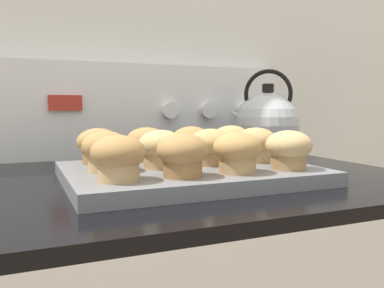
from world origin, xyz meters
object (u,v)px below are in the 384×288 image
muffin_r1_c2 (211,146)px  muffin_r2_c0 (98,145)px  muffin_r2_c3 (231,140)px  tea_kettle (267,123)px  muffin_r1_c1 (161,148)px  muffin_r2_c1 (147,144)px  muffin_r0_c1 (183,154)px  muffin_pan (188,173)px  muffin_r0_c0 (118,157)px  muffin_r0_c3 (289,149)px  muffin_r0_c2 (238,152)px  muffin_r1_c0 (106,151)px  muffin_r1_c3 (256,144)px  muffin_r2_c2 (191,142)px

muffin_r1_c2 → muffin_r2_c0: size_ratio=1.00×
muffin_r2_c3 → tea_kettle: size_ratio=0.35×
muffin_r1_c1 → tea_kettle: (0.33, 0.21, 0.03)m
muffin_r2_c1 → muffin_r0_c1: bearing=-90.5°
muffin_pan → muffin_r0_c0: muffin_r0_c0 is taller
muffin_r0_c0 → muffin_r0_c3: size_ratio=1.00×
muffin_r0_c0 → muffin_r0_c2: bearing=-1.2°
muffin_r2_c3 → muffin_r1_c0: bearing=-161.3°
muffin_r1_c3 → muffin_r2_c3: size_ratio=1.00×
muffin_r1_c3 → muffin_r2_c2: bearing=137.0°
muffin_r0_c0 → muffin_r0_c1: size_ratio=1.00×
muffin_r1_c2 → muffin_r2_c3: (0.09, 0.09, 0.00)m
muffin_r2_c2 → tea_kettle: 0.28m
muffin_pan → muffin_r2_c3: muffin_r2_c3 is taller
muffin_pan → muffin_r0_c0: 0.16m
muffin_r0_c0 → muffin_r0_c2: size_ratio=1.00×
muffin_r0_c2 → tea_kettle: tea_kettle is taller
muffin_r1_c2 → muffin_r0_c2: bearing=-89.7°
muffin_pan → muffin_r1_c2: (0.04, -0.00, 0.04)m
muffin_r1_c1 → muffin_r1_c3: same height
muffin_pan → muffin_r1_c0: bearing=-179.8°
muffin_r0_c2 → muffin_r1_c2: 0.09m
muffin_r0_c1 → muffin_r0_c3: bearing=0.1°
muffin_r1_c2 → muffin_r2_c3: bearing=45.7°
muffin_r0_c0 → muffin_r1_c0: size_ratio=1.00×
muffin_r1_c3 → muffin_r2_c2: size_ratio=1.00×
muffin_r0_c3 → muffin_r1_c1: (-0.18, 0.09, 0.00)m
muffin_r1_c3 → muffin_r2_c2: 0.12m
muffin_r0_c2 → muffin_r0_c3: 0.09m
muffin_r0_c3 → muffin_pan: bearing=145.8°
muffin_r0_c2 → muffin_r1_c3: (0.09, 0.09, 0.00)m
muffin_r0_c0 → muffin_r2_c2: bearing=44.1°
muffin_r0_c3 → muffin_r2_c3: (-0.00, 0.18, 0.00)m
muffin_r1_c0 → muffin_r2_c2: bearing=25.8°
muffin_r0_c2 → tea_kettle: bearing=50.3°
muffin_pan → muffin_r2_c0: bearing=144.8°
muffin_r1_c0 → muffin_r2_c1: 0.12m
muffin_r0_c3 → muffin_r2_c1: bearing=135.3°
muffin_r2_c1 → muffin_r2_c3: 0.17m
muffin_r0_c0 → muffin_r2_c2: same height
muffin_r1_c2 → tea_kettle: 0.32m
muffin_r2_c0 → muffin_r2_c2: same height
tea_kettle → muffin_r1_c0: bearing=-153.6°
muffin_pan → muffin_r0_c1: size_ratio=5.42×
muffin_r2_c0 → muffin_r2_c1: 0.08m
muffin_pan → muffin_r0_c2: 0.11m
muffin_r0_c0 → muffin_r2_c0: size_ratio=1.00×
muffin_r0_c3 → muffin_r2_c3: same height
muffin_r0_c3 → muffin_r2_c2: bearing=117.2°
muffin_r1_c1 → muffin_r2_c1: (0.00, 0.08, 0.00)m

